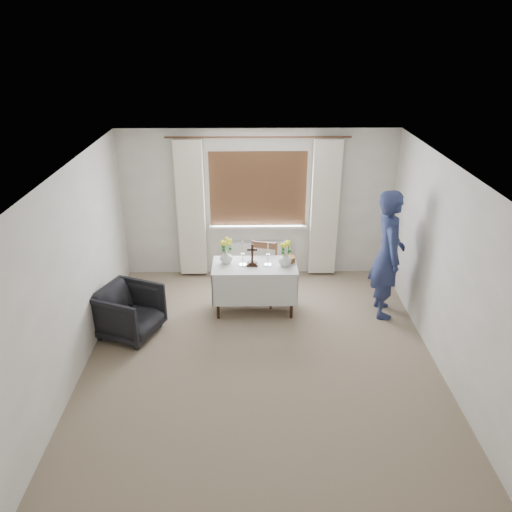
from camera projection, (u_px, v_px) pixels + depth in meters
The scene contains 12 objects.
ground at pixel (261, 358), 6.52m from camera, with size 5.00×5.00×0.00m, color gray.
altar_table at pixel (255, 288), 7.47m from camera, with size 1.24×0.64×0.76m, color white.
wooden_chair at pixel (261, 274), 7.65m from camera, with size 0.44×0.44×0.95m, color #522D1C, non-canonical shape.
armchair at pixel (129, 312), 6.89m from camera, with size 0.76×0.78×0.71m, color black.
person at pixel (388, 254), 7.17m from camera, with size 0.70×0.46×1.92m, color navy.
radiator at pixel (258, 258), 8.59m from camera, with size 1.10×0.10×0.60m, color silver.
wooden_cross at pixel (252, 255), 7.21m from camera, with size 0.16×0.11×0.34m, color black, non-canonical shape.
candlestick_left at pixel (243, 253), 7.22m from camera, with size 0.11×0.11×0.39m, color white, non-canonical shape.
candlestick_right at pixel (268, 254), 7.22m from camera, with size 0.10×0.10×0.37m, color white, non-canonical shape.
flower_vase_left at pixel (226, 257), 7.33m from camera, with size 0.19×0.19×0.20m, color silver.
flower_vase_right at pixel (285, 259), 7.24m from camera, with size 0.19×0.19×0.20m, color silver.
wicker_basket at pixel (288, 259), 7.40m from camera, with size 0.21×0.21×0.08m, color brown.
Camera 1 is at (-0.13, -5.35, 3.97)m, focal length 35.00 mm.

